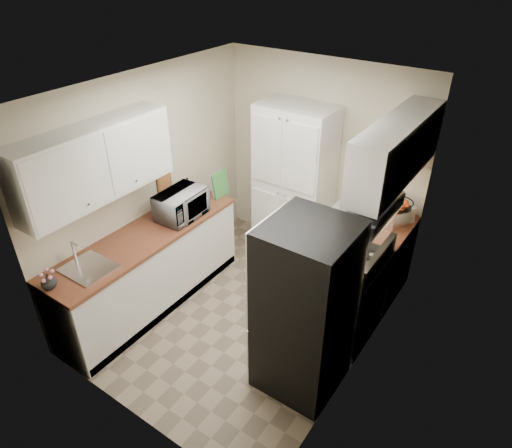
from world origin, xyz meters
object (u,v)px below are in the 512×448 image
at_px(toaster_oven, 395,215).
at_px(microwave, 181,205).
at_px(electric_range, 344,294).
at_px(refrigerator, 305,310).
at_px(wine_bottle, 188,191).
at_px(pantry_cabinet, 294,185).

bearing_deg(toaster_oven, microwave, -125.46).
relative_size(electric_range, refrigerator, 0.66).
height_order(electric_range, microwave, microwave).
distance_m(electric_range, wine_bottle, 2.15).
bearing_deg(toaster_oven, pantry_cabinet, -157.88).
height_order(electric_range, wine_bottle, wine_bottle).
distance_m(pantry_cabinet, microwave, 1.44).
bearing_deg(pantry_cabinet, toaster_oven, -1.07).
xyz_separation_m(wine_bottle, toaster_oven, (2.18, 0.91, -0.04)).
relative_size(pantry_cabinet, wine_bottle, 7.25).
bearing_deg(toaster_oven, electric_range, -74.11).
distance_m(microwave, toaster_oven, 2.35).
relative_size(refrigerator, wine_bottle, 6.16).
distance_m(pantry_cabinet, refrigerator, 2.07).
relative_size(electric_range, wine_bottle, 4.09).
height_order(pantry_cabinet, microwave, pantry_cabinet).
distance_m(refrigerator, wine_bottle, 2.19).
xyz_separation_m(electric_range, microwave, (-1.89, -0.32, 0.60)).
distance_m(pantry_cabinet, wine_bottle, 1.29).
height_order(electric_range, toaster_oven, electric_range).
xyz_separation_m(pantry_cabinet, wine_bottle, (-0.89, -0.93, 0.06)).
bearing_deg(refrigerator, pantry_cabinet, 123.46).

